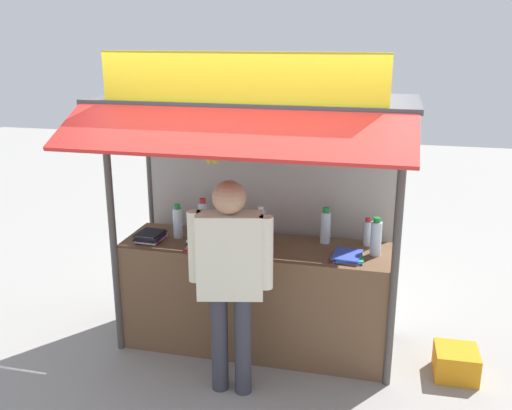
# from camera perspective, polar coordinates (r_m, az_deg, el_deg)

# --- Properties ---
(ground_plane) EXTENTS (20.00, 20.00, 0.00)m
(ground_plane) POSITION_cam_1_polar(r_m,az_deg,el_deg) (5.16, 0.00, -13.77)
(ground_plane) COLOR gray
(stall_counter) EXTENTS (2.26, 0.66, 0.93)m
(stall_counter) POSITION_cam_1_polar(r_m,az_deg,el_deg) (4.94, 0.00, -9.11)
(stall_counter) COLOR brown
(stall_counter) RESTS_ON ground
(stall_structure) EXTENTS (2.46, 1.53, 2.51)m
(stall_structure) POSITION_cam_1_polar(r_m,az_deg,el_deg) (4.67, 0.29, 3.15)
(stall_structure) COLOR #4C4742
(stall_structure) RESTS_ON ground
(water_bottle_mid_left) EXTENTS (0.09, 0.09, 0.31)m
(water_bottle_mid_left) POSITION_cam_1_polar(r_m,az_deg,el_deg) (4.80, 6.99, -2.14)
(water_bottle_mid_left) COLOR silver
(water_bottle_mid_left) RESTS_ON stall_counter
(water_bottle_far_right) EXTENTS (0.09, 0.09, 0.31)m
(water_bottle_far_right) POSITION_cam_1_polar(r_m,az_deg,el_deg) (5.04, -5.32, -1.15)
(water_bottle_far_right) COLOR silver
(water_bottle_far_right) RESTS_ON stall_counter
(water_bottle_left) EXTENTS (0.08, 0.08, 0.30)m
(water_bottle_left) POSITION_cam_1_polar(r_m,az_deg,el_deg) (4.93, -7.84, -1.71)
(water_bottle_left) COLOR silver
(water_bottle_left) RESTS_ON stall_counter
(water_bottle_back_left) EXTENTS (0.07, 0.07, 0.24)m
(water_bottle_back_left) POSITION_cam_1_polar(r_m,az_deg,el_deg) (4.81, 11.09, -2.74)
(water_bottle_back_left) COLOR silver
(water_bottle_back_left) RESTS_ON stall_counter
(water_bottle_right) EXTENTS (0.09, 0.09, 0.31)m
(water_bottle_right) POSITION_cam_1_polar(r_m,az_deg,el_deg) (4.60, 11.94, -3.22)
(water_bottle_right) COLOR silver
(water_bottle_right) RESTS_ON stall_counter
(water_bottle_back_right) EXTENTS (0.08, 0.08, 0.29)m
(water_bottle_back_right) POSITION_cam_1_polar(r_m,az_deg,el_deg) (4.88, 0.47, -1.83)
(water_bottle_back_right) COLOR silver
(water_bottle_back_right) RESTS_ON stall_counter
(magazine_stack_far_left) EXTENTS (0.27, 0.33, 0.11)m
(magazine_stack_far_left) POSITION_cam_1_polar(r_m,az_deg,el_deg) (4.71, -5.08, -3.64)
(magazine_stack_far_left) COLOR red
(magazine_stack_far_left) RESTS_ON stall_counter
(magazine_stack_center) EXTENTS (0.26, 0.28, 0.07)m
(magazine_stack_center) POSITION_cam_1_polar(r_m,az_deg,el_deg) (4.61, -1.04, -4.31)
(magazine_stack_center) COLOR black
(magazine_stack_center) RESTS_ON stall_counter
(magazine_stack_rear_center) EXTENTS (0.25, 0.30, 0.04)m
(magazine_stack_rear_center) POSITION_cam_1_polar(r_m,az_deg,el_deg) (4.53, 9.23, -5.08)
(magazine_stack_rear_center) COLOR orange
(magazine_stack_rear_center) RESTS_ON stall_counter
(magazine_stack_front_left) EXTENTS (0.22, 0.28, 0.07)m
(magazine_stack_front_left) POSITION_cam_1_polar(r_m,az_deg,el_deg) (4.93, -10.53, -3.12)
(magazine_stack_front_left) COLOR black
(magazine_stack_front_left) RESTS_ON stall_counter
(banana_bunch_leftmost) EXTENTS (0.11, 0.11, 0.32)m
(banana_bunch_leftmost) POSITION_cam_1_polar(r_m,az_deg,el_deg) (4.18, -4.41, 5.32)
(banana_bunch_leftmost) COLOR #332D23
(banana_bunch_inner_right) EXTENTS (0.11, 0.11, 0.27)m
(banana_bunch_inner_right) POSITION_cam_1_polar(r_m,az_deg,el_deg) (4.04, 2.61, 5.67)
(banana_bunch_inner_right) COLOR #332D23
(banana_bunch_inner_left) EXTENTS (0.11, 0.10, 0.28)m
(banana_bunch_inner_left) POSITION_cam_1_polar(r_m,az_deg,el_deg) (4.30, -9.43, 5.85)
(banana_bunch_inner_left) COLOR #332D23
(banana_bunch_rightmost) EXTENTS (0.09, 0.09, 0.27)m
(banana_bunch_rightmost) POSITION_cam_1_polar(r_m,az_deg,el_deg) (3.98, 8.74, 5.21)
(banana_bunch_rightmost) COLOR #332D23
(vendor_person) EXTENTS (0.63, 0.30, 1.66)m
(vendor_person) POSITION_cam_1_polar(r_m,az_deg,el_deg) (4.12, -2.60, -6.50)
(vendor_person) COLOR #383842
(vendor_person) RESTS_ON ground
(plastic_crate) EXTENTS (0.34, 0.34, 0.23)m
(plastic_crate) POSITION_cam_1_polar(r_m,az_deg,el_deg) (4.96, 19.40, -14.67)
(plastic_crate) COLOR orange
(plastic_crate) RESTS_ON ground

